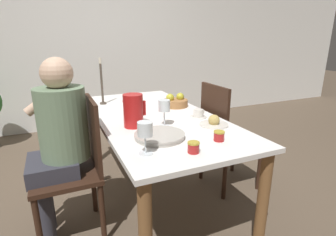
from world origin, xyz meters
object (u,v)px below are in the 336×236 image
(wine_glass_juice, at_px, (145,131))
(teacup_near_person, at_px, (198,114))
(person_seated, at_px, (58,135))
(fruit_bowl, at_px, (175,102))
(wine_glass_water, at_px, (164,107))
(candlestick_tall, at_px, (102,86))
(serving_tray, at_px, (160,136))
(jam_jar_amber, at_px, (219,135))
(chair_opposite, at_px, (225,134))
(jam_jar_red, at_px, (193,147))
(bread_plate, at_px, (214,122))
(chair_person_side, at_px, (77,165))
(red_pitcher, at_px, (133,111))

(wine_glass_juice, distance_m, teacup_near_person, 0.75)
(person_seated, height_order, fruit_bowl, person_seated)
(wine_glass_water, bearing_deg, candlestick_tall, 108.32)
(serving_tray, height_order, jam_jar_amber, jam_jar_amber)
(jam_jar_amber, bearing_deg, wine_glass_juice, 179.87)
(chair_opposite, xyz_separation_m, wine_glass_water, (-0.65, -0.18, 0.36))
(wine_glass_juice, bearing_deg, wine_glass_water, 54.81)
(person_seated, height_order, serving_tray, person_seated)
(person_seated, bearing_deg, jam_jar_red, -132.45)
(bread_plate, relative_size, jam_jar_amber, 3.08)
(wine_glass_juice, bearing_deg, teacup_near_person, 38.23)
(wine_glass_water, distance_m, jam_jar_red, 0.48)
(chair_person_side, bearing_deg, wine_glass_juice, -145.62)
(bread_plate, distance_m, fruit_bowl, 0.59)
(jam_jar_red, distance_m, fruit_bowl, 0.98)
(chair_person_side, bearing_deg, bread_plate, -103.43)
(wine_glass_juice, height_order, jam_jar_red, wine_glass_juice)
(serving_tray, relative_size, jam_jar_amber, 4.72)
(chair_opposite, height_order, person_seated, person_seated)
(chair_person_side, height_order, serving_tray, chair_person_side)
(chair_opposite, bearing_deg, bread_plate, -46.75)
(fruit_bowl, bearing_deg, jam_jar_red, -109.88)
(wine_glass_juice, xyz_separation_m, teacup_near_person, (0.58, 0.46, -0.10))
(wine_glass_juice, distance_m, jam_jar_red, 0.27)
(person_seated, bearing_deg, teacup_near_person, -92.42)
(chair_person_side, relative_size, serving_tray, 3.06)
(teacup_near_person, height_order, bread_plate, bread_plate)
(chair_opposite, xyz_separation_m, candlestick_tall, (-0.92, 0.62, 0.39))
(chair_person_side, height_order, person_seated, person_seated)
(red_pitcher, xyz_separation_m, wine_glass_water, (0.20, -0.07, 0.02))
(wine_glass_juice, relative_size, teacup_near_person, 1.37)
(red_pitcher, distance_m, jam_jar_red, 0.57)
(wine_glass_juice, xyz_separation_m, bread_plate, (0.59, 0.25, -0.11))
(chair_opposite, xyz_separation_m, serving_tray, (-0.77, -0.39, 0.23))
(person_seated, relative_size, red_pitcher, 5.35)
(chair_opposite, distance_m, wine_glass_water, 0.76)
(person_seated, distance_m, jam_jar_amber, 1.00)
(red_pitcher, relative_size, jam_jar_red, 3.45)
(red_pitcher, xyz_separation_m, wine_glass_juice, (-0.07, -0.45, 0.01))
(jam_jar_red, bearing_deg, person_seated, 137.55)
(wine_glass_water, height_order, wine_glass_juice, wine_glass_water)
(jam_jar_red, bearing_deg, jam_jar_amber, 21.41)
(wine_glass_juice, xyz_separation_m, fruit_bowl, (0.57, 0.84, -0.09))
(red_pitcher, bearing_deg, chair_opposite, 7.52)
(person_seated, height_order, wine_glass_water, person_seated)
(jam_jar_red, distance_m, candlestick_tall, 1.30)
(wine_glass_juice, distance_m, candlestick_tall, 1.19)
(bread_plate, xyz_separation_m, candlestick_tall, (-0.58, 0.94, 0.15))
(teacup_near_person, relative_size, candlestick_tall, 0.31)
(red_pitcher, bearing_deg, teacup_near_person, 0.82)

